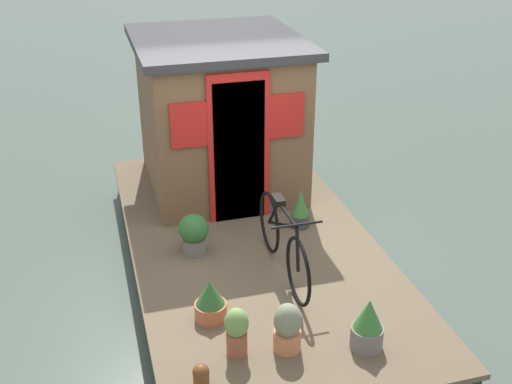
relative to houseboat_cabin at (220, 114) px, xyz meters
name	(u,v)px	position (x,y,z in m)	size (l,w,h in m)	color
ground_plane	(251,273)	(-1.52, 0.00, -1.44)	(60.00, 60.00, 0.00)	#47564C
houseboat_deck	(251,256)	(-1.52, 0.00, -1.21)	(5.27, 2.70, 0.45)	brown
houseboat_cabin	(220,114)	(0.00, 0.00, 0.00)	(2.18, 2.04, 1.96)	brown
bicycle	(283,242)	(-2.27, -0.13, -0.61)	(1.66, 0.50, 0.82)	black
potted_plant_sage	(368,325)	(-3.56, -0.49, -0.75)	(0.29, 0.29, 0.50)	slate
potted_plant_succulent	(237,331)	(-3.34, 0.62, -0.74)	(0.21, 0.21, 0.47)	#935138
potted_plant_thyme	(194,233)	(-1.62, 0.67, -0.74)	(0.33, 0.33, 0.46)	slate
potted_plant_lavender	(210,301)	(-2.79, 0.74, -0.79)	(0.30, 0.30, 0.41)	#B2603D
potted_plant_basil	(300,209)	(-1.38, -0.63, -0.77)	(0.23, 0.23, 0.46)	#38383D
potted_plant_rosemary	(287,328)	(-3.40, 0.19, -0.76)	(0.24, 0.24, 0.47)	#C6754C
mooring_bollard	(201,376)	(-3.65, 1.00, -0.87)	(0.14, 0.14, 0.23)	brown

